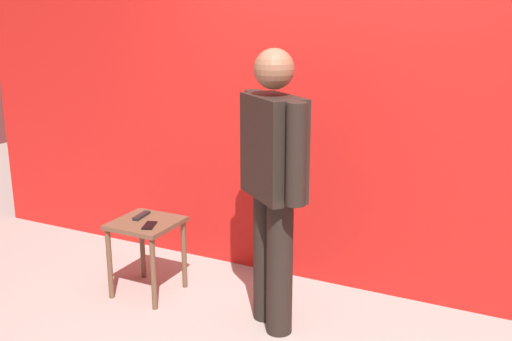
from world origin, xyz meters
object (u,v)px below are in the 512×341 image
Objects in this scene: standing_person at (273,178)px; side_table at (146,235)px; cell_phone at (150,225)px; tv_remote at (141,216)px.

side_table is at bearing 179.29° from standing_person.
standing_person is 0.97m from cell_phone.
standing_person is at bearing -0.71° from side_table.
cell_phone is 0.20m from tv_remote.
standing_person is 1.11m from tv_remote.
side_table is 0.15m from cell_phone.
side_table is at bearing -41.98° from tv_remote.
side_table is at bearing 119.69° from cell_phone.
cell_phone is 0.85× the size of tv_remote.
tv_remote is (-1.02, 0.06, -0.41)m from standing_person.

